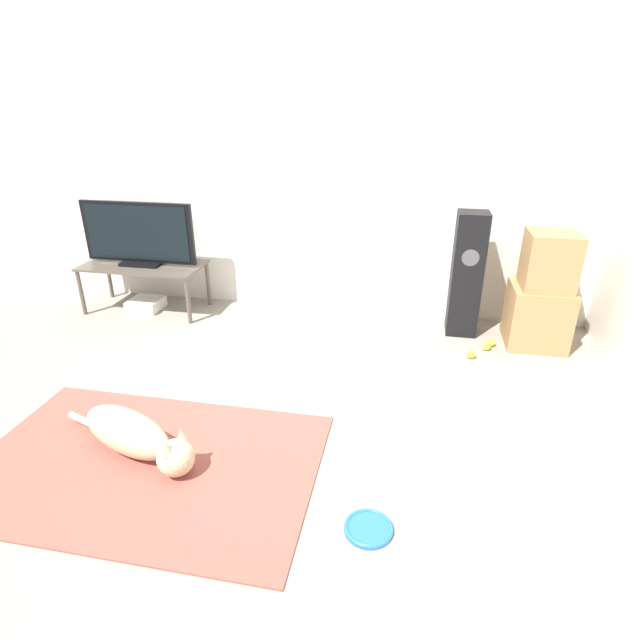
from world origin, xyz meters
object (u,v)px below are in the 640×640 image
at_px(tennis_ball_near_speaker, 471,354).
at_px(game_console, 146,304).
at_px(floor_speaker, 467,275).
at_px(cardboard_box_lower, 537,315).
at_px(frisbee, 368,528).
at_px(tv_stand, 143,269).
at_px(cardboard_box_upper, 550,261).
at_px(dog, 136,436).
at_px(tennis_ball_loose_on_carpet, 491,343).
at_px(tennis_ball_by_boxes, 486,346).
at_px(tv, 138,235).

relative_size(tennis_ball_near_speaker, game_console, 0.23).
bearing_deg(floor_speaker, cardboard_box_lower, -10.78).
bearing_deg(floor_speaker, game_console, -178.85).
xyz_separation_m(frisbee, tv_stand, (-2.27, 2.19, 0.37)).
xyz_separation_m(cardboard_box_upper, tennis_ball_near_speaker, (-0.51, -0.34, -0.66)).
bearing_deg(tv_stand, dog, -63.08).
bearing_deg(floor_speaker, tennis_ball_loose_on_carpet, -46.46).
bearing_deg(tennis_ball_by_boxes, game_console, 175.23).
bearing_deg(game_console, cardboard_box_upper, -1.10).
xyz_separation_m(tennis_ball_by_boxes, tennis_ball_loose_on_carpet, (0.04, 0.07, 0.00)).
relative_size(cardboard_box_lower, floor_speaker, 0.48).
xyz_separation_m(floor_speaker, tennis_ball_near_speaker, (0.06, -0.47, -0.47)).
height_order(cardboard_box_upper, floor_speaker, floor_speaker).
height_order(tennis_ball_near_speaker, game_console, game_console).
distance_m(cardboard_box_upper, tennis_ball_near_speaker, 0.90).
relative_size(frisbee, tennis_ball_loose_on_carpet, 3.42).
relative_size(frisbee, cardboard_box_lower, 0.47).
bearing_deg(tennis_ball_by_boxes, cardboard_box_lower, 28.03).
relative_size(tv, tennis_ball_by_boxes, 15.47).
bearing_deg(tennis_ball_near_speaker, floor_speaker, 96.73).
xyz_separation_m(cardboard_box_upper, tennis_ball_loose_on_carpet, (-0.34, -0.11, -0.66)).
relative_size(cardboard_box_lower, cardboard_box_upper, 1.12).
distance_m(tv_stand, tennis_ball_loose_on_carpet, 3.05).
bearing_deg(tennis_ball_loose_on_carpet, frisbee, -110.64).
xyz_separation_m(cardboard_box_upper, floor_speaker, (-0.57, 0.12, -0.19)).
bearing_deg(cardboard_box_lower, game_console, 179.16).
bearing_deg(tennis_ball_loose_on_carpet, tv_stand, 176.56).
bearing_deg(tv, tv_stand, -90.00).
height_order(cardboard_box_lower, game_console, cardboard_box_lower).
distance_m(cardboard_box_upper, tv_stand, 3.38).
xyz_separation_m(dog, tennis_ball_loose_on_carpet, (2.05, 1.74, -0.10)).
distance_m(tennis_ball_by_boxes, game_console, 3.02).
height_order(frisbee, tennis_ball_near_speaker, tennis_ball_near_speaker).
bearing_deg(frisbee, tennis_ball_loose_on_carpet, 69.36).
bearing_deg(tennis_ball_by_boxes, frisbee, -110.26).
height_order(floor_speaker, tennis_ball_by_boxes, floor_speaker).
height_order(dog, tennis_ball_loose_on_carpet, dog).
bearing_deg(frisbee, cardboard_box_lower, 62.94).
bearing_deg(tennis_ball_loose_on_carpet, tv, 176.50).
distance_m(tennis_ball_by_boxes, tennis_ball_loose_on_carpet, 0.08).
relative_size(floor_speaker, tv_stand, 0.93).
distance_m(tennis_ball_near_speaker, game_console, 2.91).
distance_m(frisbee, game_console, 3.17).
relative_size(cardboard_box_upper, tv_stand, 0.40).
relative_size(floor_speaker, game_console, 3.56).
bearing_deg(cardboard_box_lower, cardboard_box_upper, -58.34).
distance_m(cardboard_box_upper, floor_speaker, 0.61).
distance_m(floor_speaker, game_console, 2.86).
bearing_deg(dog, tv_stand, 116.92).
bearing_deg(cardboard_box_upper, tv, 178.78).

